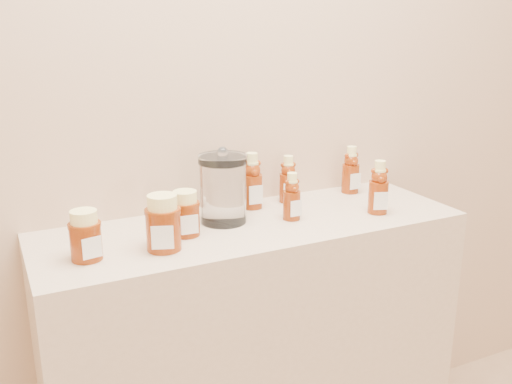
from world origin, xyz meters
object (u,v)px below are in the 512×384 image
glass_canister (223,186)px  display_table (254,363)px  bear_bottle_back_left (252,177)px  honey_jar_left (85,235)px  bear_bottle_front_left (292,193)px

glass_canister → display_table: bearing=-34.4°
display_table → bear_bottle_back_left: bearing=66.4°
honey_jar_left → glass_canister: (0.39, 0.10, 0.04)m
bear_bottle_front_left → glass_canister: bearing=160.2°
bear_bottle_back_left → honey_jar_left: 0.55m
display_table → bear_bottle_front_left: (0.11, -0.02, 0.53)m
display_table → bear_bottle_front_left: 0.54m
bear_bottle_front_left → glass_canister: glass_canister is taller
bear_bottle_back_left → bear_bottle_front_left: bear_bottle_back_left is taller
bear_bottle_back_left → glass_canister: (-0.13, -0.08, 0.01)m
bear_bottle_back_left → bear_bottle_front_left: size_ratio=1.24×
bear_bottle_front_left → honey_jar_left: size_ratio=1.27×
bear_bottle_front_left → honey_jar_left: 0.58m
honey_jar_left → glass_canister: glass_canister is taller
display_table → honey_jar_left: bearing=-173.5°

